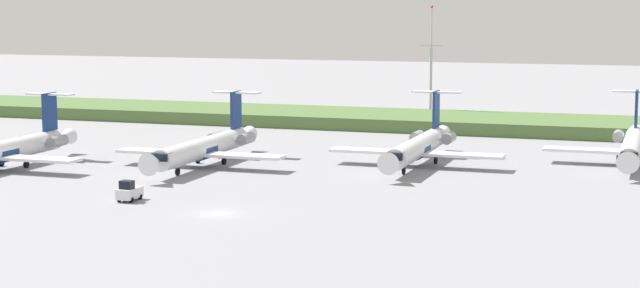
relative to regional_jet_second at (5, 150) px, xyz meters
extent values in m
plane|color=gray|center=(37.64, 12.72, -2.54)|extent=(500.00, 500.00, 0.00)
cube|color=#4C6B38|center=(37.64, 62.18, -1.45)|extent=(320.00, 20.00, 2.17)
cylinder|color=silver|center=(0.00, -0.59, -0.09)|extent=(2.70, 24.00, 2.70)
cone|color=silver|center=(0.00, 13.41, -0.09)|extent=(2.30, 4.00, 2.29)
cylinder|color=navy|center=(0.00, -0.59, -0.24)|extent=(2.76, 3.60, 2.76)
cube|color=silver|center=(5.91, -1.59, -0.69)|extent=(11.00, 3.20, 0.36)
cube|color=navy|center=(0.00, 10.41, 3.86)|extent=(0.36, 3.20, 5.20)
cube|color=silver|center=(0.00, 10.71, 6.26)|extent=(6.80, 1.80, 0.24)
cylinder|color=gray|center=(-2.25, 8.61, 0.11)|extent=(1.50, 3.40, 1.50)
cylinder|color=gray|center=(2.25, 8.61, 0.11)|extent=(1.50, 3.40, 1.50)
cylinder|color=black|center=(-1.90, 1.81, -2.09)|extent=(0.35, 0.90, 0.90)
cylinder|color=black|center=(1.90, 1.81, -2.09)|extent=(0.35, 0.90, 0.90)
cylinder|color=silver|center=(23.13, 10.11, -0.09)|extent=(2.70, 24.00, 2.70)
cone|color=silver|center=(23.13, -3.39, -0.09)|extent=(2.70, 3.00, 2.70)
cone|color=silver|center=(23.13, 24.11, -0.09)|extent=(2.29, 4.00, 2.29)
cube|color=black|center=(23.13, -1.49, 0.39)|extent=(2.03, 1.80, 0.90)
cylinder|color=navy|center=(23.13, 10.11, -0.24)|extent=(2.76, 3.60, 2.76)
cube|color=silver|center=(17.23, 9.11, -0.69)|extent=(11.00, 3.20, 0.36)
cube|color=silver|center=(29.04, 9.11, -0.69)|extent=(11.00, 3.20, 0.36)
cube|color=navy|center=(23.13, 21.11, 3.86)|extent=(0.36, 3.20, 5.20)
cube|color=silver|center=(23.13, 21.41, 6.26)|extent=(6.80, 1.80, 0.24)
cylinder|color=gray|center=(20.88, 19.31, 0.11)|extent=(1.50, 3.40, 1.50)
cylinder|color=gray|center=(25.38, 19.31, 0.11)|extent=(1.50, 3.40, 1.50)
cylinder|color=gray|center=(23.13, 2.67, -1.54)|extent=(0.20, 0.20, 0.65)
cylinder|color=black|center=(23.13, 2.67, -2.09)|extent=(0.30, 0.90, 0.90)
cylinder|color=black|center=(21.23, 12.51, -2.09)|extent=(0.35, 0.90, 0.90)
cylinder|color=black|center=(25.03, 12.51, -2.09)|extent=(0.35, 0.90, 0.90)
cylinder|color=silver|center=(49.48, 19.73, -0.09)|extent=(2.70, 24.00, 2.70)
cone|color=silver|center=(49.48, 6.23, -0.09)|extent=(2.70, 3.00, 2.70)
cone|color=silver|center=(49.48, 33.73, -0.09)|extent=(2.29, 4.00, 2.29)
cube|color=black|center=(49.48, 8.13, 0.39)|extent=(2.03, 1.80, 0.90)
cylinder|color=navy|center=(49.48, 19.73, -0.24)|extent=(2.76, 3.60, 2.76)
cube|color=silver|center=(43.57, 18.73, -0.69)|extent=(11.00, 3.20, 0.36)
cube|color=silver|center=(55.38, 18.73, -0.69)|extent=(11.00, 3.20, 0.36)
cube|color=navy|center=(49.48, 30.73, 3.86)|extent=(0.36, 3.20, 5.20)
cube|color=silver|center=(49.48, 31.03, 6.26)|extent=(6.80, 1.80, 0.24)
cylinder|color=gray|center=(47.23, 28.93, 0.11)|extent=(1.50, 3.40, 1.50)
cylinder|color=gray|center=(51.73, 28.93, 0.11)|extent=(1.50, 3.40, 1.50)
cylinder|color=gray|center=(49.48, 12.29, -1.54)|extent=(0.20, 0.20, 0.65)
cylinder|color=black|center=(49.48, 12.29, -2.09)|extent=(0.30, 0.90, 0.90)
cylinder|color=black|center=(47.58, 22.13, -2.09)|extent=(0.35, 0.90, 0.90)
cylinder|color=black|center=(51.38, 22.13, -2.09)|extent=(0.35, 0.90, 0.90)
cylinder|color=silver|center=(76.11, 29.48, -0.09)|extent=(2.70, 24.00, 2.70)
cone|color=silver|center=(76.11, 15.98, -0.09)|extent=(2.70, 3.00, 2.70)
cone|color=silver|center=(76.11, 43.48, -0.09)|extent=(2.30, 4.00, 2.29)
cube|color=black|center=(76.11, 17.88, 0.39)|extent=(2.03, 1.80, 0.90)
cylinder|color=navy|center=(76.11, 29.48, -0.24)|extent=(2.76, 3.60, 2.76)
cube|color=silver|center=(70.20, 28.48, -0.69)|extent=(11.00, 3.20, 0.36)
cube|color=navy|center=(76.11, 40.48, 3.86)|extent=(0.36, 3.20, 5.20)
cube|color=silver|center=(76.11, 40.78, 6.26)|extent=(6.80, 1.80, 0.24)
cylinder|color=gray|center=(73.86, 38.68, 0.11)|extent=(1.50, 3.40, 1.50)
cylinder|color=gray|center=(76.11, 22.04, -1.54)|extent=(0.20, 0.20, 0.65)
cylinder|color=black|center=(76.11, 22.04, -2.09)|extent=(0.30, 0.90, 0.90)
cylinder|color=black|center=(74.21, 31.88, -2.09)|extent=(0.35, 0.90, 0.90)
cylinder|color=#B2B2B7|center=(39.29, 72.90, 4.07)|extent=(0.50, 0.50, 13.21)
cylinder|color=#B2B2B7|center=(39.29, 72.90, 14.24)|extent=(0.28, 0.28, 7.12)
cube|color=#B2B2B7|center=(39.29, 72.90, 11.08)|extent=(4.40, 0.20, 0.20)
sphere|color=red|center=(39.29, 72.90, 18.04)|extent=(0.50, 0.50, 0.50)
cube|color=silver|center=(25.71, -14.03, -1.69)|extent=(1.70, 3.20, 1.10)
cube|color=black|center=(25.71, -14.59, -0.69)|extent=(1.36, 1.10, 0.90)
cylinder|color=black|center=(24.96, -14.99, -2.24)|extent=(0.22, 0.60, 0.60)
cylinder|color=black|center=(26.46, -14.99, -2.24)|extent=(0.22, 0.60, 0.60)
cylinder|color=black|center=(24.96, -13.07, -2.24)|extent=(0.22, 0.60, 0.60)
cylinder|color=black|center=(26.46, -13.07, -2.24)|extent=(0.22, 0.60, 0.60)
camera|label=1|loc=(80.26, -111.60, 18.44)|focal=58.24mm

